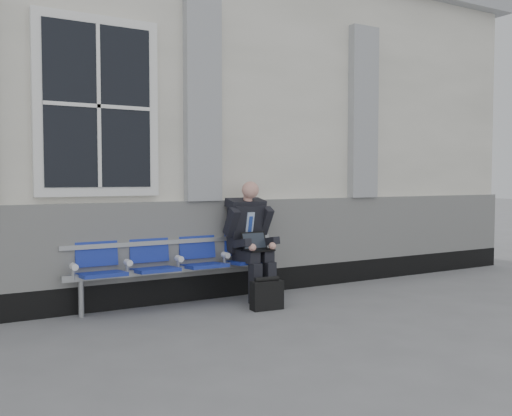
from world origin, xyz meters
TOP-DOWN VIEW (x-y plane):
  - ground at (0.00, 0.00)m, footprint 70.00×70.00m
  - station_building at (-0.02, 3.47)m, footprint 14.40×4.40m
  - bench at (1.21, 1.32)m, footprint 2.60×0.47m
  - businessman at (2.11, 1.19)m, footprint 0.58×0.78m
  - briefcase at (1.99, 0.60)m, footprint 0.37×0.18m

SIDE VIEW (x-z plane):
  - ground at x=0.00m, z-range 0.00..0.00m
  - briefcase at x=1.99m, z-range -0.01..0.35m
  - bench at x=1.21m, z-range 0.10..1.01m
  - businessman at x=2.11m, z-range 0.06..1.49m
  - station_building at x=-0.02m, z-range -0.02..4.47m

